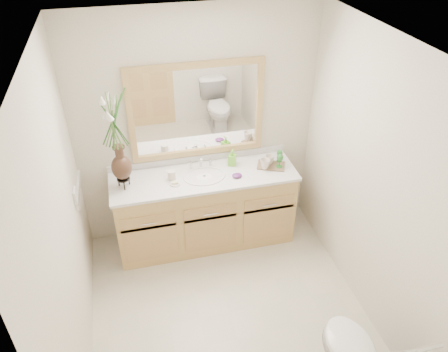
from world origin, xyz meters
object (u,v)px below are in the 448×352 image
object	(u,v)px
flower_vase	(116,129)
tray	(271,166)
soap_bottle	(232,158)
tumbler	(172,175)

from	to	relation	value
flower_vase	tray	distance (m)	1.59
tray	flower_vase	bearing A→B (deg)	-155.96
soap_bottle	tray	size ratio (longest dim) A/B	0.56
flower_vase	soap_bottle	xyz separation A→B (m)	(1.09, 0.13, -0.54)
soap_bottle	tray	world-z (taller)	soap_bottle
flower_vase	tumbler	world-z (taller)	flower_vase
tray	tumbler	bearing A→B (deg)	-156.43
tumbler	soap_bottle	size ratio (longest dim) A/B	0.64
flower_vase	tumbler	distance (m)	0.73
flower_vase	tray	bearing A→B (deg)	0.18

